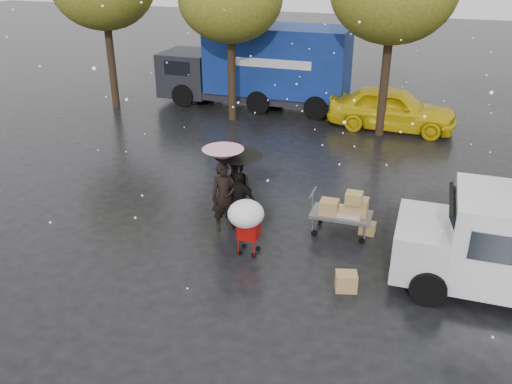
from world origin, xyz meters
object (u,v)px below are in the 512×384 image
(person_black, at_px, (239,201))
(blue_truck, at_px, (259,66))
(person_pink, at_px, (224,197))
(yellow_taxi, at_px, (392,108))
(shopping_cart, at_px, (246,216))
(vendor_cart, at_px, (345,209))

(person_black, distance_m, blue_truck, 11.25)
(person_pink, height_order, yellow_taxi, person_pink)
(shopping_cart, height_order, yellow_taxi, yellow_taxi)
(blue_truck, relative_size, yellow_taxi, 1.71)
(person_black, height_order, shopping_cart, person_black)
(person_pink, height_order, person_black, person_pink)
(person_pink, height_order, blue_truck, blue_truck)
(yellow_taxi, bearing_deg, person_pink, 163.45)
(vendor_cart, xyz_separation_m, yellow_taxi, (0.29, 8.90, 0.10))
(person_black, xyz_separation_m, shopping_cart, (0.64, -1.27, 0.28))
(person_pink, bearing_deg, blue_truck, 70.71)
(person_black, distance_m, vendor_cart, 2.67)
(person_black, relative_size, blue_truck, 0.19)
(vendor_cart, xyz_separation_m, shopping_cart, (-1.99, -1.76, 0.34))
(yellow_taxi, bearing_deg, person_black, 164.95)
(vendor_cart, bearing_deg, yellow_taxi, 88.11)
(vendor_cart, bearing_deg, blue_truck, 118.53)
(person_black, bearing_deg, blue_truck, -72.29)
(shopping_cart, relative_size, blue_truck, 0.18)
(person_black, distance_m, shopping_cart, 1.45)
(vendor_cart, relative_size, yellow_taxi, 0.31)
(person_black, relative_size, yellow_taxi, 0.32)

